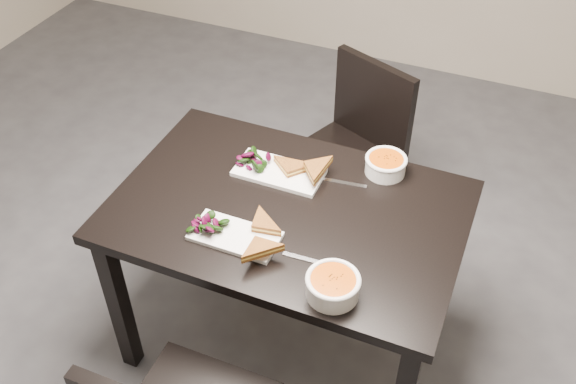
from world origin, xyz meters
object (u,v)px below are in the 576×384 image
at_px(table, 288,228).
at_px(plate_near, 235,236).
at_px(plate_far, 279,172).
at_px(soup_bowl_far, 386,164).
at_px(chair_far, 354,143).
at_px(soup_bowl_near, 333,285).

height_order(table, plate_near, plate_near).
bearing_deg(plate_far, soup_bowl_far, 24.17).
xyz_separation_m(table, plate_near, (-0.10, -0.20, 0.11)).
xyz_separation_m(table, chair_far, (0.00, 0.78, -0.17)).
distance_m(table, chair_far, 0.79).
height_order(chair_far, soup_bowl_far, chair_far).
xyz_separation_m(chair_far, plate_near, (-0.11, -0.98, 0.27)).
height_order(plate_near, soup_bowl_near, soup_bowl_near).
bearing_deg(soup_bowl_far, plate_far, -155.83).
bearing_deg(chair_far, table, -67.34).
distance_m(table, soup_bowl_near, 0.43).
height_order(soup_bowl_near, plate_far, soup_bowl_near).
distance_m(chair_far, plate_near, 1.02).
bearing_deg(soup_bowl_far, plate_near, -124.97).
bearing_deg(chair_far, soup_bowl_far, -38.88).
xyz_separation_m(table, soup_bowl_far, (0.25, 0.31, 0.14)).
distance_m(table, plate_near, 0.25).
relative_size(chair_far, soup_bowl_far, 5.57).
distance_m(plate_near, soup_bowl_far, 0.62).
bearing_deg(plate_far, plate_near, -90.73).
xyz_separation_m(chair_far, soup_bowl_near, (0.27, -1.08, 0.31)).
bearing_deg(chair_far, soup_bowl_near, -53.27).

